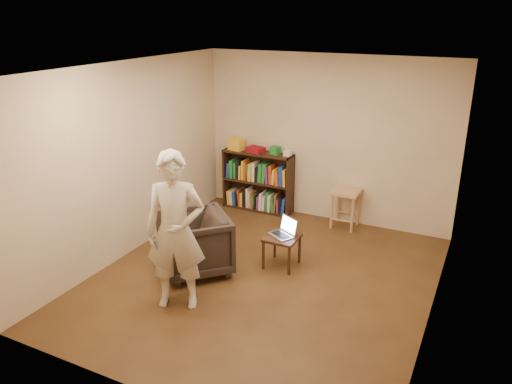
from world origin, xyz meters
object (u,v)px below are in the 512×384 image
at_px(bookshelf, 258,184).
at_px(side_table, 282,241).
at_px(armchair, 194,243).
at_px(stool, 346,198).
at_px(laptop, 284,231).
at_px(person, 176,232).

distance_m(bookshelf, side_table, 2.03).
xyz_separation_m(bookshelf, armchair, (0.20, -2.28, -0.05)).
bearing_deg(stool, side_table, -103.00).
bearing_deg(bookshelf, laptop, -54.17).
height_order(armchair, person, person).
bearing_deg(armchair, stool, 103.13).
bearing_deg(armchair, person, -26.62).
relative_size(armchair, person, 0.47).
relative_size(stool, laptop, 1.48).
distance_m(armchair, person, 0.93).
xyz_separation_m(stool, laptop, (-0.36, -1.55, 0.00)).
relative_size(bookshelf, stool, 2.00).
height_order(bookshelf, laptop, bookshelf).
relative_size(stool, person, 0.33).
distance_m(stool, armchair, 2.59).
bearing_deg(armchair, laptop, 78.88).
bearing_deg(side_table, stool, 77.00).
bearing_deg(stool, person, -109.87).
relative_size(bookshelf, side_table, 2.81).
height_order(bookshelf, person, person).
distance_m(armchair, laptop, 1.18).
xyz_separation_m(armchair, side_table, (0.95, 0.62, -0.04)).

